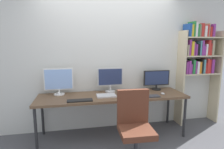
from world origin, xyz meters
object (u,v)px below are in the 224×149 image
Objects in this scene: monitor_left at (59,81)px; coffee_mug at (126,93)px; desk at (113,98)px; monitor_center at (110,79)px; keyboard_left at (80,100)px; laptop_closed at (106,96)px; monitor_right at (157,79)px; mouse_left_side at (120,97)px; bookshelf at (198,58)px; mouse_right_side at (163,94)px; office_chair at (135,134)px; keyboard_right at (148,96)px.

monitor_left reaches higher than coffee_mug.
monitor_center is at bearing 90.00° from desk.
laptop_closed is at bearing 22.31° from keyboard_left.
monitor_right is 1.07m from laptop_closed.
mouse_left_side is at bearing -31.32° from laptop_closed.
monitor_center reaches higher than mouse_left_side.
desk is 0.61m from keyboard_left.
laptop_closed is at bearing -171.64° from bookshelf.
mouse_right_side is 0.91× the size of coffee_mug.
monitor_right is 5.34× the size of mouse_left_side.
desk is 4.93× the size of monitor_right.
office_chair is 0.76m from keyboard_right.
monitor_center is 0.75m from keyboard_right.
monitor_center is 4.81× the size of mouse_left_side.
keyboard_right is (0.56, -0.23, 0.06)m from desk.
keyboard_left is at bearing -168.86° from bookshelf.
keyboard_left is at bearing -163.15° from monitor_right.
monitor_center reaches higher than office_chair.
mouse_left_side is 0.18m from coffee_mug.
laptop_closed is at bearing 178.35° from coffee_mug.
monitor_center reaches higher than mouse_right_side.
mouse_left_side reaches higher than keyboard_left.
bookshelf is 21.07× the size of mouse_left_side.
bookshelf is 4.38× the size of monitor_center.
monitor_center reaches higher than coffee_mug.
mouse_right_side is at bearing 3.75° from keyboard_left.
office_chair is 3.09× the size of laptop_closed.
laptop_closed is (-0.20, 0.12, -0.00)m from mouse_left_side.
monitor_left is 5.11× the size of mouse_left_side.
monitor_center is 1.23× the size of keyboard_right.
keyboard_left is at bearing -167.68° from coffee_mug.
bookshelf reaches higher than mouse_left_side.
monitor_left is 0.90m from monitor_center.
monitor_left is (-1.05, 0.98, 0.58)m from office_chair.
keyboard_left is at bearing -141.70° from monitor_center.
office_chair is 1.15m from monitor_center.
mouse_right_side is (0.71, 0.63, 0.35)m from office_chair.
monitor_center is 1.44× the size of laptop_closed.
coffee_mug reaches higher than mouse_right_side.
desk is at bearing -166.73° from monitor_right.
monitor_center is at bearing -0.00° from monitor_left.
office_chair is 2.65× the size of keyboard_right.
monitor_right is 1.54m from keyboard_left.
bookshelf is at bearing 13.27° from mouse_left_side.
monitor_left is at bearing 127.55° from keyboard_left.
keyboard_left is 3.66× the size of coffee_mug.
monitor_right reaches higher than office_chair.
coffee_mug is (1.13, -0.27, -0.20)m from monitor_left.
keyboard_right is at bearing -127.55° from monitor_right.
monitor_right is at bearing 16.85° from keyboard_left.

